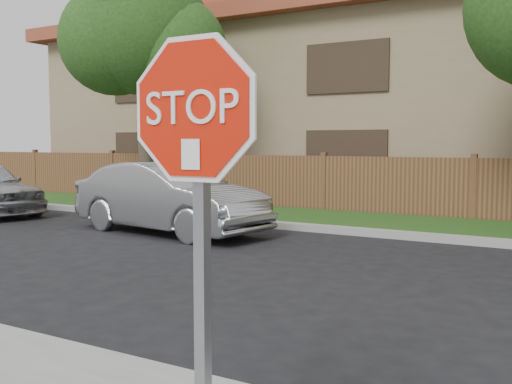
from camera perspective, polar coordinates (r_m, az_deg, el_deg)
The scene contains 8 objects.
ground at distance 5.23m, azimuth -5.77°, elevation -17.60°, with size 90.00×90.00×0.00m, color black.
far_curb at distance 12.52m, azimuth 17.09°, elevation -4.22°, with size 70.00×0.30×0.15m, color gray.
grass_strip at distance 14.11m, azimuth 18.69°, elevation -3.32°, with size 70.00×3.00×0.12m, color #1E4714.
fence at distance 15.59m, azimuth 20.00°, elevation 0.13°, with size 70.00×0.12×1.60m, color #50311C.
apartment_building at distance 21.13m, azimuth 23.10°, elevation 8.59°, with size 35.20×9.20×7.20m.
tree_left at distance 18.23m, azimuth -10.87°, elevation 14.92°, with size 4.80×3.90×7.78m.
stop_sign at distance 2.99m, azimuth -5.71°, elevation 1.68°, with size 1.01×0.13×2.55m.
sedan_left at distance 13.16m, azimuth -8.24°, elevation -0.56°, with size 1.64×4.70×1.55m, color #9C9DA0.
Camera 1 is at (2.89, -3.88, 1.99)m, focal length 42.00 mm.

